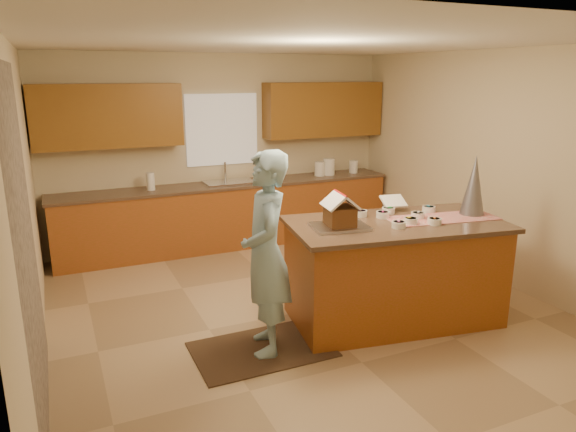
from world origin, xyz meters
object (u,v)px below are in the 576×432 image
Objects in this scene: boy at (266,254)px; gingerbread_house at (340,213)px; island_base at (394,273)px; tinsel_tree at (474,185)px.

boy is 5.06× the size of gingerbread_house.
island_base is 1.21m from tinsel_tree.
boy is at bearing -168.43° from island_base.
tinsel_tree is 1.72× the size of gingerbread_house.
gingerbread_house is (-0.61, 0.04, 0.68)m from island_base.
gingerbread_house is at bearing 113.09° from boy.
tinsel_tree is (0.87, -0.08, 0.84)m from island_base.
island_base is 1.46m from boy.
gingerbread_house is (-1.48, 0.12, -0.16)m from tinsel_tree.
tinsel_tree reaches higher than island_base.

